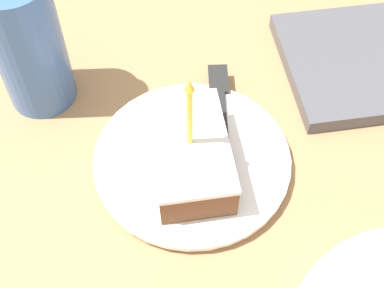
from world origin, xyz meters
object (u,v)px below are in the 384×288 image
(bottle, at_px, (26,40))
(marble_board, at_px, (367,61))
(fork, at_px, (221,117))
(plate, at_px, (192,160))
(cake_slice, at_px, (190,154))

(bottle, xyz_separation_m, marble_board, (-0.41, 0.02, -0.08))
(marble_board, bearing_deg, fork, 18.34)
(plate, xyz_separation_m, fork, (-0.04, -0.05, 0.01))
(plate, height_order, cake_slice, cake_slice)
(plate, height_order, marble_board, marble_board)
(fork, xyz_separation_m, bottle, (0.21, -0.08, 0.07))
(cake_slice, height_order, fork, cake_slice)
(bottle, height_order, marble_board, bottle)
(fork, relative_size, marble_board, 0.91)
(plate, distance_m, cake_slice, 0.03)
(cake_slice, relative_size, bottle, 0.61)
(marble_board, bearing_deg, bottle, -2.33)
(cake_slice, relative_size, marble_board, 0.66)
(fork, height_order, bottle, bottle)
(cake_slice, xyz_separation_m, fork, (-0.05, -0.06, -0.02))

